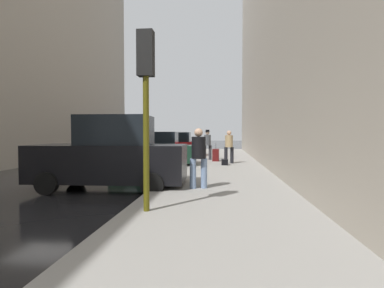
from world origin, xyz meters
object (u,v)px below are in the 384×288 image
(parked_red_hatchback, at_px, (175,145))
(rolling_suitcase, at_px, (216,155))
(pedestrian_in_tan_coat, at_px, (229,145))
(fire_hydrant, at_px, (193,155))
(duffel_bag, at_px, (225,162))
(parked_black_suv, at_px, (111,156))
(pedestrian_in_jeans, at_px, (199,155))
(traffic_light, at_px, (146,81))
(pedestrian_with_beanie, at_px, (207,143))
(parked_dark_green_sedan, at_px, (155,150))

(parked_red_hatchback, bearing_deg, rolling_suitcase, -54.59)
(rolling_suitcase, bearing_deg, pedestrian_in_tan_coat, -61.06)
(fire_hydrant, xyz_separation_m, duffel_bag, (1.71, -1.58, -0.21))
(parked_red_hatchback, distance_m, pedestrian_in_tan_coat, 6.69)
(parked_black_suv, relative_size, pedestrian_in_jeans, 2.73)
(fire_hydrant, xyz_separation_m, rolling_suitcase, (1.22, 0.50, -0.01))
(traffic_light, distance_m, pedestrian_in_jeans, 3.18)
(duffel_bag, bearing_deg, pedestrian_in_tan_coat, 74.18)
(pedestrian_in_jeans, bearing_deg, pedestrian_with_beanie, 91.17)
(fire_hydrant, bearing_deg, pedestrian_in_tan_coat, -21.88)
(pedestrian_with_beanie, bearing_deg, fire_hydrant, -119.08)
(parked_red_hatchback, relative_size, pedestrian_in_jeans, 2.49)
(pedestrian_in_tan_coat, bearing_deg, parked_dark_green_sedan, -168.50)
(fire_hydrant, distance_m, duffel_bag, 2.33)
(parked_red_hatchback, distance_m, traffic_light, 15.54)
(pedestrian_in_tan_coat, height_order, pedestrian_in_jeans, same)
(pedestrian_with_beanie, bearing_deg, pedestrian_in_tan_coat, -59.37)
(fire_hydrant, height_order, traffic_light, traffic_light)
(pedestrian_with_beanie, bearing_deg, parked_red_hatchback, 125.87)
(pedestrian_in_tan_coat, relative_size, rolling_suitcase, 1.64)
(pedestrian_in_jeans, height_order, duffel_bag, pedestrian_in_jeans)
(parked_black_suv, relative_size, rolling_suitcase, 4.49)
(pedestrian_with_beanie, height_order, rolling_suitcase, pedestrian_with_beanie)
(parked_dark_green_sedan, height_order, pedestrian_in_jeans, pedestrian_in_jeans)
(traffic_light, bearing_deg, parked_black_suv, 122.10)
(parked_black_suv, relative_size, duffel_bag, 10.61)
(fire_hydrant, bearing_deg, parked_red_hatchback, 110.74)
(parked_black_suv, relative_size, traffic_light, 1.30)
(pedestrian_in_jeans, distance_m, duffel_bag, 6.48)
(pedestrian_with_beanie, bearing_deg, parked_black_suv, -105.84)
(pedestrian_in_tan_coat, xyz_separation_m, rolling_suitcase, (-0.71, 1.28, -0.61))
(traffic_light, bearing_deg, rolling_suitcase, 83.93)
(parked_black_suv, bearing_deg, pedestrian_in_tan_coat, 61.26)
(fire_hydrant, bearing_deg, pedestrian_with_beanie, 60.92)
(pedestrian_in_tan_coat, relative_size, pedestrian_in_jeans, 1.00)
(parked_dark_green_sedan, relative_size, parked_red_hatchback, 1.00)
(fire_hydrant, relative_size, pedestrian_in_jeans, 0.41)
(pedestrian_in_tan_coat, bearing_deg, traffic_light, -100.91)
(parked_black_suv, xyz_separation_m, pedestrian_with_beanie, (2.52, 8.87, 0.10))
(duffel_bag, bearing_deg, fire_hydrant, 137.23)
(pedestrian_with_beanie, xyz_separation_m, pedestrian_in_jeans, (0.19, -9.24, -0.03))
(duffel_bag, bearing_deg, parked_red_hatchback, 118.96)
(parked_dark_green_sedan, relative_size, rolling_suitcase, 4.10)
(duffel_bag, bearing_deg, parked_dark_green_sedan, 179.32)
(parked_red_hatchback, height_order, duffel_bag, parked_red_hatchback)
(parked_red_hatchback, bearing_deg, pedestrian_with_beanie, -54.13)
(pedestrian_with_beanie, distance_m, duffel_bag, 3.14)
(pedestrian_in_jeans, xyz_separation_m, rolling_suitcase, (0.32, 8.46, -0.61))
(rolling_suitcase, bearing_deg, traffic_light, -96.07)
(parked_red_hatchback, relative_size, fire_hydrant, 6.04)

